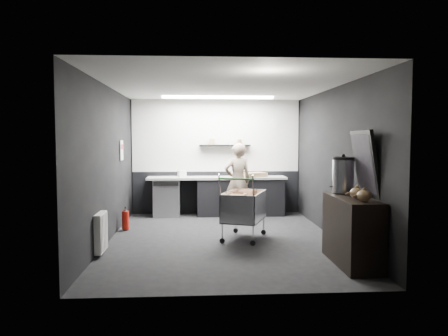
{
  "coord_description": "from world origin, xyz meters",
  "views": [
    {
      "loc": [
        -0.46,
        -7.63,
        1.81
      ],
      "look_at": [
        0.04,
        0.4,
        1.24
      ],
      "focal_mm": 35.0,
      "sensor_mm": 36.0,
      "label": 1
    }
  ],
  "objects": [
    {
      "name": "wall_left",
      "position": [
        -2.0,
        0.0,
        1.35
      ],
      "size": [
        0.0,
        5.5,
        5.5
      ],
      "primitive_type": "plane",
      "rotation": [
        1.57,
        0.0,
        1.57
      ],
      "color": "black",
      "rests_on": "floor"
    },
    {
      "name": "radiator",
      "position": [
        -1.94,
        -0.9,
        0.35
      ],
      "size": [
        0.1,
        0.5,
        0.6
      ],
      "primitive_type": "cube",
      "color": "white",
      "rests_on": "wall_left"
    },
    {
      "name": "wall_clock",
      "position": [
        1.4,
        2.72,
        2.15
      ],
      "size": [
        0.2,
        0.03,
        0.2
      ],
      "primitive_type": "cylinder",
      "rotation": [
        1.57,
        0.0,
        0.0
      ],
      "color": "white",
      "rests_on": "wall_back"
    },
    {
      "name": "person",
      "position": [
        0.45,
        1.97,
        0.84
      ],
      "size": [
        0.69,
        0.53,
        1.69
      ],
      "primitive_type": "imported",
      "rotation": [
        0.0,
        0.0,
        3.36
      ],
      "color": "#BAAA93",
      "rests_on": "floor"
    },
    {
      "name": "sideboard",
      "position": [
        1.75,
        -1.61,
        0.61
      ],
      "size": [
        0.55,
        1.28,
        1.92
      ],
      "color": "black",
      "rests_on": "floor"
    },
    {
      "name": "wall_back",
      "position": [
        0.0,
        2.75,
        1.35
      ],
      "size": [
        5.5,
        0.0,
        5.5
      ],
      "primitive_type": "plane",
      "rotation": [
        1.57,
        0.0,
        0.0
      ],
      "color": "black",
      "rests_on": "floor"
    },
    {
      "name": "ceiling_strip",
      "position": [
        0.0,
        1.85,
        2.67
      ],
      "size": [
        2.4,
        0.2,
        0.04
      ],
      "primitive_type": "cube",
      "color": "white",
      "rests_on": "ceiling"
    },
    {
      "name": "wall_front",
      "position": [
        0.0,
        -2.75,
        1.35
      ],
      "size": [
        5.5,
        0.0,
        5.5
      ],
      "primitive_type": "plane",
      "rotation": [
        -1.57,
        0.0,
        0.0
      ],
      "color": "black",
      "rests_on": "floor"
    },
    {
      "name": "poster_red_band",
      "position": [
        -1.98,
        1.3,
        1.62
      ],
      "size": [
        0.02,
        0.22,
        0.1
      ],
      "primitive_type": "cube",
      "color": "#B41625",
      "rests_on": "poster"
    },
    {
      "name": "pink_tub",
      "position": [
        0.42,
        2.42,
        0.99
      ],
      "size": [
        0.18,
        0.18,
        0.18
      ],
      "primitive_type": "cylinder",
      "color": "white",
      "rests_on": "prep_counter"
    },
    {
      "name": "poster",
      "position": [
        -1.98,
        1.3,
        1.55
      ],
      "size": [
        0.02,
        0.3,
        0.4
      ],
      "primitive_type": "cube",
      "color": "silver",
      "rests_on": "wall_left"
    },
    {
      "name": "prep_counter",
      "position": [
        0.14,
        2.42,
        0.46
      ],
      "size": [
        3.2,
        0.61,
        0.9
      ],
      "color": "black",
      "rests_on": "floor"
    },
    {
      "name": "fire_extinguisher",
      "position": [
        -1.85,
        0.86,
        0.22
      ],
      "size": [
        0.13,
        0.13,
        0.44
      ],
      "color": "#A9150B",
      "rests_on": "floor"
    },
    {
      "name": "dado_panel",
      "position": [
        0.0,
        2.73,
        0.5
      ],
      "size": [
        3.95,
        0.02,
        1.0
      ],
      "primitive_type": "cube",
      "color": "black",
      "rests_on": "wall_back"
    },
    {
      "name": "floor",
      "position": [
        0.0,
        0.0,
        0.0
      ],
      "size": [
        5.5,
        5.5,
        0.0
      ],
      "primitive_type": "plane",
      "color": "black",
      "rests_on": "ground"
    },
    {
      "name": "kitchen_wall_panel",
      "position": [
        0.0,
        2.73,
        1.85
      ],
      "size": [
        3.95,
        0.02,
        1.7
      ],
      "primitive_type": "cube",
      "color": "silver",
      "rests_on": "wall_back"
    },
    {
      "name": "shopping_cart",
      "position": [
        0.37,
        0.02,
        0.54
      ],
      "size": [
        0.95,
        1.24,
        1.14
      ],
      "color": "silver",
      "rests_on": "floor"
    },
    {
      "name": "wall_right",
      "position": [
        2.0,
        0.0,
        1.35
      ],
      "size": [
        0.0,
        5.5,
        5.5
      ],
      "primitive_type": "plane",
      "rotation": [
        1.57,
        0.0,
        -1.57
      ],
      "color": "black",
      "rests_on": "floor"
    },
    {
      "name": "white_container",
      "position": [
        -0.8,
        2.37,
        0.98
      ],
      "size": [
        0.21,
        0.19,
        0.15
      ],
      "primitive_type": "cube",
      "rotation": [
        0.0,
        0.0,
        0.4
      ],
      "color": "white",
      "rests_on": "prep_counter"
    },
    {
      "name": "ceiling",
      "position": [
        0.0,
        0.0,
        2.7
      ],
      "size": [
        5.5,
        5.5,
        0.0
      ],
      "primitive_type": "plane",
      "rotation": [
        3.14,
        0.0,
        0.0
      ],
      "color": "silver",
      "rests_on": "wall_back"
    },
    {
      "name": "floating_shelf",
      "position": [
        0.2,
        2.62,
        1.62
      ],
      "size": [
        1.2,
        0.22,
        0.04
      ],
      "primitive_type": "cube",
      "color": "black",
      "rests_on": "wall_back"
    },
    {
      "name": "cardboard_box",
      "position": [
        0.88,
        2.37,
        0.95
      ],
      "size": [
        0.6,
        0.53,
        0.1
      ],
      "primitive_type": "cube",
      "rotation": [
        0.0,
        0.0,
        0.39
      ],
      "color": "#9D7C54",
      "rests_on": "prep_counter"
    }
  ]
}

